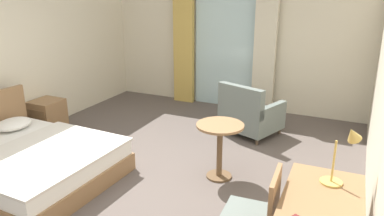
% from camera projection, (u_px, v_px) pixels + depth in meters
% --- Properties ---
extents(ground, '(5.60, 7.46, 0.10)m').
position_uv_depth(ground, '(137.00, 189.00, 4.46)').
color(ground, '#564C47').
extents(wall_back, '(5.20, 0.12, 2.62)m').
position_uv_depth(wall_back, '(234.00, 39.00, 7.01)').
color(wall_back, beige).
rests_on(wall_back, ground).
extents(balcony_glass_door, '(1.18, 0.02, 2.31)m').
position_uv_depth(balcony_glass_door, '(224.00, 47.00, 7.06)').
color(balcony_glass_door, silver).
rests_on(balcony_glass_door, ground).
extents(curtain_panel_left, '(0.41, 0.10, 2.49)m').
position_uv_depth(curtain_panel_left, '(184.00, 40.00, 7.27)').
color(curtain_panel_left, tan).
rests_on(curtain_panel_left, ground).
extents(curtain_panel_right, '(0.40, 0.10, 2.49)m').
position_uv_depth(curtain_panel_right, '(265.00, 46.00, 6.62)').
color(curtain_panel_right, beige).
rests_on(curtain_panel_right, ground).
extents(bed, '(2.08, 1.75, 0.89)m').
position_uv_depth(bed, '(24.00, 161.00, 4.52)').
color(bed, olive).
rests_on(bed, ground).
extents(nightstand, '(0.44, 0.47, 0.53)m').
position_uv_depth(nightstand, '(48.00, 116.00, 5.99)').
color(nightstand, olive).
rests_on(nightstand, ground).
extents(desk_chair, '(0.46, 0.48, 0.88)m').
position_uv_depth(desk_chair, '(258.00, 212.00, 3.03)').
color(desk_chair, slate).
rests_on(desk_chair, ground).
extents(desk_lamp, '(0.28, 0.27, 0.49)m').
position_uv_depth(desk_lamp, '(346.00, 148.00, 2.94)').
color(desk_lamp, tan).
rests_on(desk_lamp, writing_desk).
extents(armchair_by_window, '(1.00, 0.96, 0.84)m').
position_uv_depth(armchair_by_window, '(250.00, 114.00, 5.85)').
color(armchair_by_window, slate).
rests_on(armchair_by_window, ground).
extents(round_cafe_table, '(0.57, 0.57, 0.70)m').
position_uv_depth(round_cafe_table, '(220.00, 139.00, 4.47)').
color(round_cafe_table, olive).
rests_on(round_cafe_table, ground).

